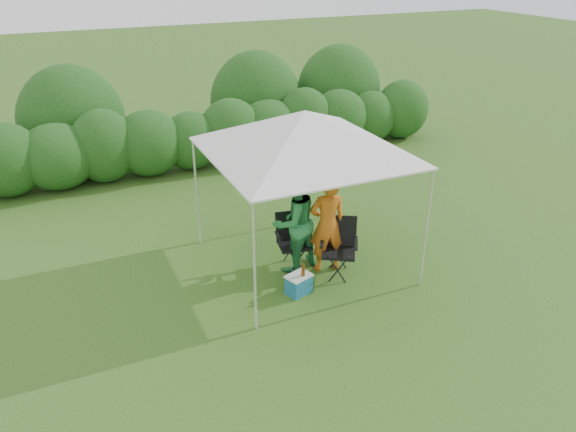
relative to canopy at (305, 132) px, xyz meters
name	(u,v)px	position (x,y,z in m)	size (l,w,h in m)	color
ground	(315,275)	(0.00, -0.50, -2.46)	(70.00, 70.00, 0.00)	#3B6520
hedge	(212,135)	(0.03, 5.50, -1.64)	(13.31, 1.53, 1.80)	#215119
canopy	(305,132)	(0.00, 0.00, 0.00)	(3.10, 3.10, 2.83)	silver
chair_right	(339,243)	(0.42, -0.56, -1.88)	(0.80, 0.78, 1.02)	black
chair_left	(293,236)	(-0.19, 0.04, -1.91)	(0.68, 0.63, 0.98)	black
man	(327,224)	(0.28, -0.38, -1.57)	(0.65, 0.43, 1.78)	#C55D16
woman	(294,221)	(-0.24, -0.10, -1.54)	(0.90, 0.70, 1.84)	#297E42
cooler	(299,284)	(-0.50, -0.89, -2.29)	(0.49, 0.42, 0.35)	#1C5F82
bottle	(303,270)	(-0.44, -0.93, -2.00)	(0.06, 0.06, 0.23)	#592D0C
lawn_toy	(379,162)	(3.94, 3.62, -2.33)	(0.55, 0.46, 0.27)	yellow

